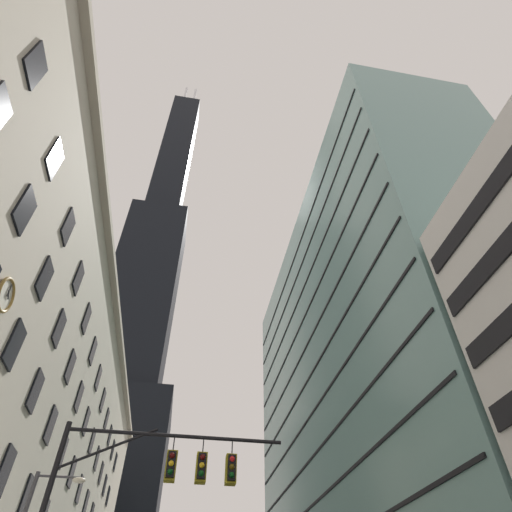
{
  "coord_description": "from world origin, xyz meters",
  "views": [
    {
      "loc": [
        -2.54,
        -11.41,
        1.59
      ],
      "look_at": [
        3.04,
        19.97,
        31.77
      ],
      "focal_mm": 29.47,
      "sensor_mm": 36.0,
      "label": 1
    }
  ],
  "objects": [
    {
      "name": "dark_skyscraper",
      "position": [
        -18.09,
        90.12,
        63.8
      ],
      "size": [
        25.81,
        25.81,
        211.56
      ],
      "color": "black",
      "rests_on": "ground"
    },
    {
      "name": "glass_office_midrise",
      "position": [
        18.2,
        31.41,
        24.72
      ],
      "size": [
        14.5,
        51.52,
        49.44
      ],
      "color": "gray",
      "rests_on": "ground"
    },
    {
      "name": "traffic_signal_mast",
      "position": [
        -3.2,
        5.49,
        5.9
      ],
      "size": [
        8.35,
        0.63,
        7.78
      ],
      "color": "black",
      "rests_on": "sidewalk_left"
    }
  ]
}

